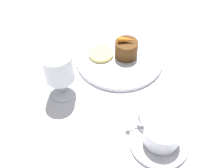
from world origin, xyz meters
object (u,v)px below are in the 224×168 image
object	(u,v)px
coffee_cup	(162,133)
wine_glass	(59,70)
dinner_plate	(120,57)
dessert_cake	(126,49)
fork	(169,87)

from	to	relation	value
coffee_cup	wine_glass	distance (m)	0.28
dinner_plate	dessert_cake	distance (m)	0.04
dessert_cake	wine_glass	bearing A→B (deg)	78.21
coffee_cup	dessert_cake	bearing A→B (deg)	-35.07
wine_glass	dessert_cake	bearing A→B (deg)	-101.79
dinner_plate	fork	size ratio (longest dim) A/B	1.38
coffee_cup	wine_glass	world-z (taller)	wine_glass
dinner_plate	fork	xyz separation A→B (m)	(-0.17, -0.00, -0.01)
wine_glass	dinner_plate	bearing A→B (deg)	-98.77
coffee_cup	fork	world-z (taller)	coffee_cup
dessert_cake	coffee_cup	bearing A→B (deg)	144.93
wine_glass	fork	distance (m)	0.29
coffee_cup	wine_glass	xyz separation A→B (m)	(0.27, 0.05, 0.05)
coffee_cup	fork	size ratio (longest dim) A/B	0.59
dinner_plate	wine_glass	size ratio (longest dim) A/B	1.98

